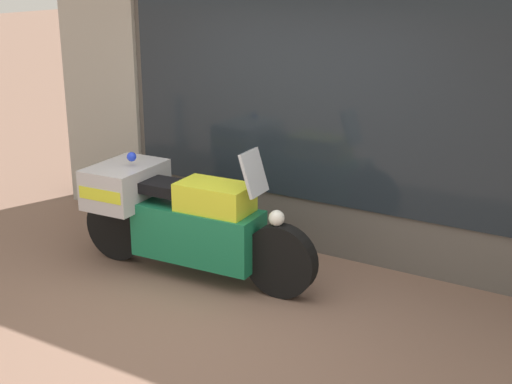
{
  "coord_description": "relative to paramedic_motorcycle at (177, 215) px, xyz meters",
  "views": [
    {
      "loc": [
        3.03,
        -4.17,
        2.8
      ],
      "look_at": [
        -0.25,
        1.23,
        0.74
      ],
      "focal_mm": 50.0,
      "sensor_mm": 36.0,
      "label": 1
    }
  ],
  "objects": [
    {
      "name": "ground_plane",
      "position": [
        0.78,
        -0.72,
        -0.57
      ],
      "size": [
        60.0,
        60.0,
        0.0
      ],
      "primitive_type": "plane",
      "color": "#7A5B4C"
    },
    {
      "name": "window_display",
      "position": [
        1.25,
        1.32,
        -0.07
      ],
      "size": [
        4.85,
        0.3,
        2.12
      ],
      "color": "slate",
      "rests_on": "ground"
    },
    {
      "name": "paramedic_motorcycle",
      "position": [
        0.0,
        0.0,
        0.0
      ],
      "size": [
        2.43,
        0.79,
        1.27
      ],
      "rotation": [
        0.0,
        0.0,
        0.06
      ],
      "color": "black",
      "rests_on": "ground"
    },
    {
      "name": "shop_building",
      "position": [
        0.31,
        1.28,
        1.09
      ],
      "size": [
        6.38,
        0.55,
        3.31
      ],
      "color": "#56514C",
      "rests_on": "ground"
    }
  ]
}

